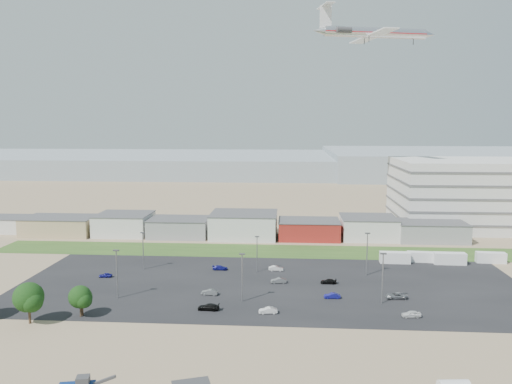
# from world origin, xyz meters

# --- Properties ---
(ground) EXTENTS (700.00, 700.00, 0.00)m
(ground) POSITION_xyz_m (0.00, 0.00, 0.00)
(ground) COLOR #957D5E
(ground) RESTS_ON ground
(parking_lot) EXTENTS (120.00, 50.00, 0.01)m
(parking_lot) POSITION_xyz_m (5.00, 20.00, 0.01)
(parking_lot) COLOR black
(parking_lot) RESTS_ON ground
(grass_strip) EXTENTS (160.00, 16.00, 0.02)m
(grass_strip) POSITION_xyz_m (0.00, 52.00, 0.01)
(grass_strip) COLOR #2F4F1D
(grass_strip) RESTS_ON ground
(hills_backdrop) EXTENTS (700.00, 200.00, 9.00)m
(hills_backdrop) POSITION_xyz_m (40.00, 315.00, 4.50)
(hills_backdrop) COLOR gray
(hills_backdrop) RESTS_ON ground
(building_row) EXTENTS (170.00, 20.00, 8.00)m
(building_row) POSITION_xyz_m (-17.00, 71.00, 4.00)
(building_row) COLOR silver
(building_row) RESTS_ON ground
(parking_garage) EXTENTS (80.00, 40.00, 25.00)m
(parking_garage) POSITION_xyz_m (90.00, 95.00, 12.50)
(parking_garage) COLOR silver
(parking_garage) RESTS_ON ground
(box_trailer_a) EXTENTS (8.23, 2.73, 3.07)m
(box_trailer_a) POSITION_xyz_m (38.63, 41.27, 1.53)
(box_trailer_a) COLOR silver
(box_trailer_a) RESTS_ON ground
(box_trailer_b) EXTENTS (7.58, 2.89, 2.78)m
(box_trailer_b) POSITION_xyz_m (46.21, 43.05, 1.39)
(box_trailer_b) COLOR silver
(box_trailer_b) RESTS_ON ground
(box_trailer_c) EXTENTS (8.55, 2.87, 3.18)m
(box_trailer_c) POSITION_xyz_m (53.35, 41.10, 1.59)
(box_trailer_c) COLOR silver
(box_trailer_c) RESTS_ON ground
(box_trailer_d) EXTENTS (7.94, 2.97, 2.92)m
(box_trailer_d) POSITION_xyz_m (65.16, 43.34, 1.46)
(box_trailer_d) COLOR silver
(box_trailer_d) RESTS_ON ground
(tree_mid) EXTENTS (6.11, 6.11, 9.16)m
(tree_mid) POSITION_xyz_m (-40.04, -6.58, 4.58)
(tree_mid) COLOR black
(tree_mid) RESTS_ON ground
(tree_right) EXTENTS (4.80, 4.80, 7.21)m
(tree_right) POSITION_xyz_m (-31.70, -2.61, 3.60)
(tree_right) COLOR black
(tree_right) RESTS_ON ground
(tree_near) EXTENTS (4.37, 4.37, 6.56)m
(tree_near) POSITION_xyz_m (-31.58, -2.03, 3.28)
(tree_near) COLOR black
(tree_near) RESTS_ON ground
(lightpole_front_l) EXTENTS (1.28, 0.53, 10.87)m
(lightpole_front_l) POSITION_xyz_m (-28.06, 8.43, 5.43)
(lightpole_front_l) COLOR slate
(lightpole_front_l) RESTS_ON ground
(lightpole_front_m) EXTENTS (1.25, 0.52, 10.62)m
(lightpole_front_m) POSITION_xyz_m (-0.50, 8.20, 5.31)
(lightpole_front_m) COLOR slate
(lightpole_front_m) RESTS_ON ground
(lightpole_front_r) EXTENTS (1.30, 0.54, 11.01)m
(lightpole_front_r) POSITION_xyz_m (29.39, 9.18, 5.51)
(lightpole_front_r) COLOR slate
(lightpole_front_r) RESTS_ON ground
(lightpole_back_l) EXTENTS (1.17, 0.49, 9.94)m
(lightpole_back_l) POSITION_xyz_m (-28.84, 30.59, 4.97)
(lightpole_back_l) COLOR slate
(lightpole_back_l) RESTS_ON ground
(lightpole_back_m) EXTENTS (1.11, 0.46, 9.42)m
(lightpole_back_m) POSITION_xyz_m (1.22, 30.34, 4.71)
(lightpole_back_m) COLOR slate
(lightpole_back_m) RESTS_ON ground
(lightpole_back_r) EXTENTS (1.29, 0.54, 10.96)m
(lightpole_back_r) POSITION_xyz_m (29.13, 29.26, 5.48)
(lightpole_back_r) COLOR slate
(lightpole_back_r) RESTS_ON ground
(airliner) EXTENTS (52.15, 41.64, 13.54)m
(airliner) POSITION_xyz_m (38.94, 88.65, 70.00)
(airliner) COLOR silver
(parked_car_0) EXTENTS (4.86, 2.47, 1.32)m
(parked_car_0) POSITION_xyz_m (33.03, 12.27, 0.66)
(parked_car_0) COLOR #A5A5AA
(parked_car_0) RESTS_ON ground
(parked_car_1) EXTENTS (3.66, 1.49, 1.18)m
(parked_car_1) POSITION_xyz_m (19.05, 11.52, 0.59)
(parked_car_1) COLOR navy
(parked_car_1) RESTS_ON ground
(parked_car_2) EXTENTS (3.91, 1.85, 1.29)m
(parked_car_2) POSITION_xyz_m (33.82, 1.70, 0.65)
(parked_car_2) COLOR silver
(parked_car_2) RESTS_ON ground
(parked_car_3) EXTENTS (4.60, 2.11, 1.30)m
(parked_car_3) POSITION_xyz_m (-6.93, 2.70, 0.65)
(parked_car_3) COLOR black
(parked_car_3) RESTS_ON ground
(parked_car_4) EXTENTS (3.90, 1.71, 1.25)m
(parked_car_4) POSITION_xyz_m (-8.20, 11.89, 0.62)
(parked_car_4) COLOR #595B5E
(parked_car_4) RESTS_ON ground
(parked_car_5) EXTENTS (3.29, 1.45, 1.10)m
(parked_car_5) POSITION_xyz_m (-36.31, 22.98, 0.55)
(parked_car_5) COLOR navy
(parked_car_5) RESTS_ON ground
(parked_car_6) EXTENTS (4.03, 1.67, 1.16)m
(parked_car_6) POSITION_xyz_m (-8.58, 31.34, 0.58)
(parked_car_6) COLOR navy
(parked_car_6) RESTS_ON ground
(parked_car_7) EXTENTS (3.87, 1.69, 1.24)m
(parked_car_7) POSITION_xyz_m (7.03, 21.44, 0.62)
(parked_car_7) COLOR #595B5E
(parked_car_7) RESTS_ON ground
(parked_car_11) EXTENTS (3.87, 1.49, 1.26)m
(parked_car_11) POSITION_xyz_m (6.10, 31.64, 0.63)
(parked_car_11) COLOR silver
(parked_car_11) RESTS_ON ground
(parked_car_12) EXTENTS (3.84, 1.62, 1.11)m
(parked_car_12) POSITION_xyz_m (19.01, 21.77, 0.55)
(parked_car_12) COLOR black
(parked_car_12) RESTS_ON ground
(parked_car_13) EXTENTS (3.90, 1.77, 1.24)m
(parked_car_13) POSITION_xyz_m (5.39, 1.73, 0.62)
(parked_car_13) COLOR silver
(parked_car_13) RESTS_ON ground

